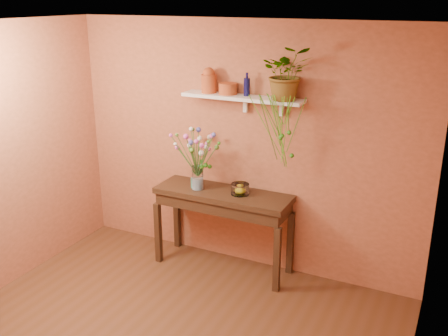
% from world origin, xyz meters
% --- Properties ---
extents(room, '(4.04, 4.04, 2.70)m').
position_xyz_m(room, '(0.00, 0.00, 1.35)').
color(room, '#522F1C').
rests_on(room, ground).
extents(sideboard, '(1.50, 0.48, 0.91)m').
position_xyz_m(sideboard, '(-0.11, 1.74, 0.78)').
color(sideboard, '#342113').
rests_on(sideboard, ground).
extents(wall_shelf, '(1.30, 0.24, 0.19)m').
position_xyz_m(wall_shelf, '(0.06, 1.87, 1.92)').
color(wall_shelf, white).
rests_on(wall_shelf, room).
extents(terracotta_jug, '(0.21, 0.21, 0.27)m').
position_xyz_m(terracotta_jug, '(-0.34, 1.88, 2.06)').
color(terracotta_jug, '#9D4920').
rests_on(terracotta_jug, wall_shelf).
extents(terracotta_pot, '(0.24, 0.24, 0.12)m').
position_xyz_m(terracotta_pot, '(-0.12, 1.89, 2.00)').
color(terracotta_pot, '#9D4920').
rests_on(terracotta_pot, wall_shelf).
extents(blue_bottle, '(0.08, 0.08, 0.24)m').
position_xyz_m(blue_bottle, '(0.09, 1.90, 2.03)').
color(blue_bottle, '#0B0B37').
rests_on(blue_bottle, wall_shelf).
extents(spider_plant, '(0.60, 0.57, 0.53)m').
position_xyz_m(spider_plant, '(0.53, 1.86, 2.20)').
color(spider_plant, '#2D7116').
rests_on(spider_plant, wall_shelf).
extents(plant_fronds, '(0.53, 0.40, 0.75)m').
position_xyz_m(plant_fronds, '(0.54, 1.71, 1.67)').
color(plant_fronds, '#2D7116').
rests_on(plant_fronds, wall_shelf).
extents(glass_vase, '(0.13, 0.13, 0.26)m').
position_xyz_m(glass_vase, '(-0.39, 1.69, 1.02)').
color(glass_vase, white).
rests_on(glass_vase, sideboard).
extents(bouquet, '(0.55, 0.55, 0.53)m').
position_xyz_m(bouquet, '(-0.38, 1.71, 1.38)').
color(bouquet, '#386B28').
rests_on(bouquet, glass_vase).
extents(glass_bowl, '(0.19, 0.19, 0.12)m').
position_xyz_m(glass_bowl, '(0.09, 1.75, 0.96)').
color(glass_bowl, white).
rests_on(glass_bowl, sideboard).
extents(lemon, '(0.07, 0.07, 0.07)m').
position_xyz_m(lemon, '(0.08, 1.77, 0.95)').
color(lemon, yellow).
rests_on(lemon, glass_bowl).
extents(carton, '(0.07, 0.07, 0.12)m').
position_xyz_m(carton, '(-0.43, 1.69, 0.97)').
color(carton, teal).
rests_on(carton, sideboard).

